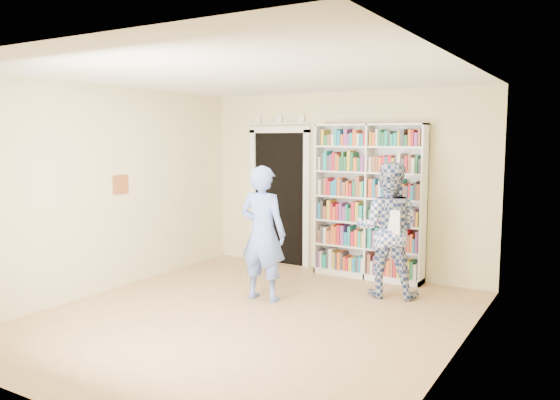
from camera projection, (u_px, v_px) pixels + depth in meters
name	position (u px, v px, depth m)	size (l,w,h in m)	color
floor	(250.00, 317.00, 6.19)	(5.00, 5.00, 0.00)	#A77B50
ceiling	(249.00, 75.00, 5.88)	(5.00, 5.00, 0.00)	white
wall_back	(343.00, 183.00, 8.17)	(4.50, 4.50, 0.00)	beige
wall_left	(108.00, 189.00, 7.19)	(5.00, 5.00, 0.00)	beige
wall_right	(457.00, 214.00, 4.89)	(5.00, 5.00, 0.00)	beige
bookshelf	(369.00, 201.00, 7.82)	(1.62, 0.30, 2.22)	white
doorway	(279.00, 191.00, 8.73)	(1.10, 0.08, 2.43)	black
wall_art	(121.00, 184.00, 7.34)	(0.03, 0.25, 0.25)	brown
man_blue	(263.00, 233.00, 6.78)	(0.62, 0.40, 1.69)	#6587E2
man_plaid	(387.00, 230.00, 6.94)	(0.84, 0.65, 1.72)	navy
paper_sheet	(392.00, 222.00, 6.65)	(0.21, 0.01, 0.30)	white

